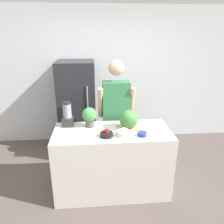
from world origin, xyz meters
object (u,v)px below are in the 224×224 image
Objects in this scene: watermelon at (129,119)px; bowl_cream at (124,133)px; refrigerator at (77,106)px; bowl_small_blue at (142,134)px; person at (116,115)px; potted_plant at (89,116)px; bowl_cherries at (107,134)px; blender at (67,116)px.

watermelon is 1.39× the size of bowl_cream.
bowl_small_blue is (0.89, -1.48, 0.11)m from refrigerator.
person is 6.53× the size of potted_plant.
refrigerator is at bearing 107.11° from bowl_cherries.
watermelon is at bearing -12.36° from potted_plant.
watermelon reaches higher than bowl_cream.
watermelon is 2.21× the size of bowl_small_blue.
refrigerator is at bearing 130.09° from person.
potted_plant reaches higher than bowl_cream.
blender is (-0.06, -1.08, 0.23)m from refrigerator.
bowl_small_blue is (0.22, -0.03, -0.01)m from bowl_cream.
bowl_cherries is 0.64m from blender.
potted_plant is (-0.40, -0.38, 0.15)m from person.
bowl_cream is at bearing -26.86° from blender.
blender reaches higher than bowl_cherries.
person reaches higher than blender.
potted_plant is (-0.43, 0.31, 0.12)m from bowl_cream.
blender is at bearing 168.30° from watermelon.
refrigerator reaches higher than potted_plant.
bowl_small_blue is at bearing -58.97° from refrigerator.
bowl_small_blue is (0.44, -0.02, -0.01)m from bowl_cherries.
refrigerator is at bearing 121.23° from watermelon.
refrigerator is 1.11m from blender.
bowl_small_blue is at bearing -70.78° from person.
person is 7.08× the size of watermelon.
bowl_cherries is (-0.31, -0.21, -0.10)m from watermelon.
person is (0.64, -0.76, 0.09)m from refrigerator.
blender is (-0.81, 0.17, 0.01)m from watermelon.
refrigerator is 10.45× the size of bowl_cherries.
bowl_small_blue is at bearing -2.67° from bowl_cherries.
refrigerator is 1.53m from bowl_cherries.
blender is (-0.51, 0.38, 0.11)m from bowl_cherries.
potted_plant reaches higher than watermelon.
refrigerator is 14.73× the size of bowl_small_blue.
watermelon is at bearing 119.98° from bowl_small_blue.
watermelon is 0.83m from blender.
potted_plant is (0.30, -0.06, 0.01)m from blender.
person is 0.78m from blender.
refrigerator reaches higher than watermelon.
bowl_cream is 0.23m from bowl_small_blue.
bowl_cherries is at bearing -36.98° from blender.
watermelon is 0.73× the size of blender.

